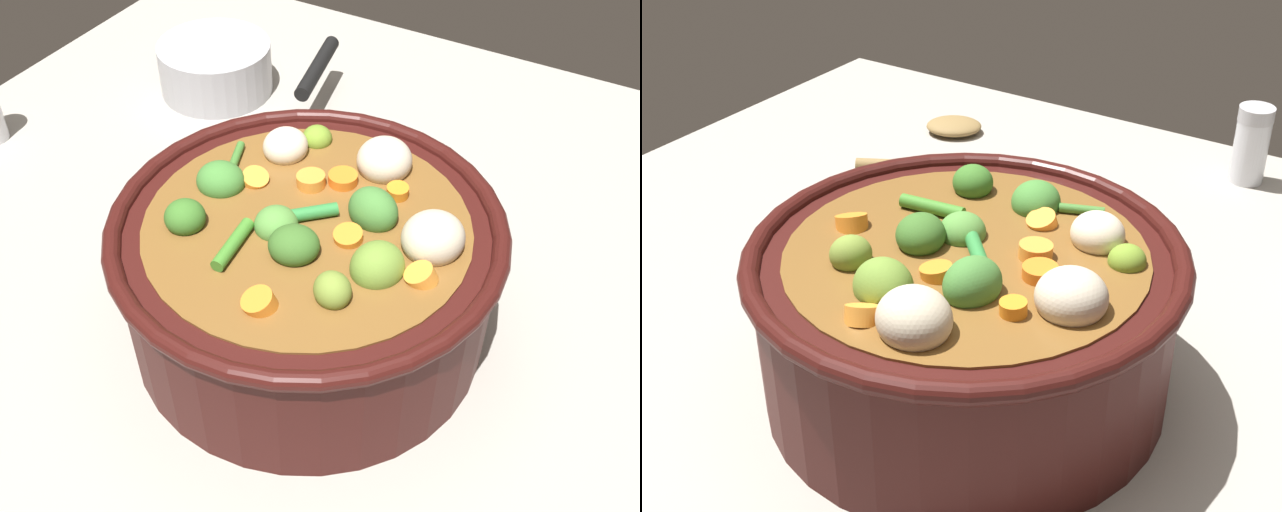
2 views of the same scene
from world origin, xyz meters
The scene contains 4 objects.
ground_plane centered at (0.00, 0.00, 0.00)m, with size 1.10×1.10×0.00m, color #9E998E.
cooking_pot centered at (0.00, 0.00, 0.07)m, with size 0.32×0.32×0.15m.
wooden_spoon centered at (-0.25, 0.36, 0.01)m, with size 0.19×0.20×0.02m.
salt_shaker centered at (0.07, 0.47, 0.04)m, with size 0.04×0.04×0.09m.
Camera 2 is at (0.31, -0.47, 0.46)m, focal length 51.35 mm.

